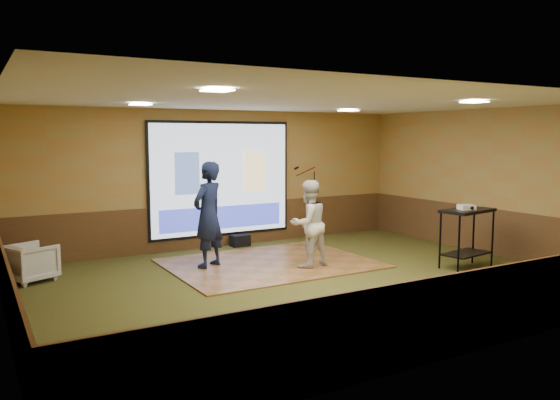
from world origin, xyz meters
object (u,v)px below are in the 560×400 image
duffel_bag (240,241)px  mic_stand (312,219)px  av_table (467,225)px  banquet_chair (31,263)px  player_right (308,224)px  projector_screen (222,180)px  projector (466,207)px  dance_floor (270,263)px  player_left (208,215)px

duffel_bag → mic_stand: bearing=-6.3°
av_table → banquet_chair: size_ratio=1.56×
av_table → duffel_bag: (-2.75, 3.91, -0.67)m
player_right → banquet_chair: (-4.56, 1.51, -0.51)m
player_right → duffel_bag: player_right is taller
projector_screen → player_right: size_ratio=2.07×
projector → banquet_chair: projector is taller
dance_floor → projector: bearing=-36.0°
av_table → mic_stand: bearing=104.8°
player_left → banquet_chair: (-2.95, 0.62, -0.68)m
player_left → duffel_bag: 2.25m
projector → duffel_bag: size_ratio=0.67×
player_right → projector: player_right is taller
player_left → player_right: size_ratio=1.21×
mic_stand → projector_screen: bearing=146.6°
projector → banquet_chair: (-7.01, 3.02, -0.83)m
dance_floor → mic_stand: mic_stand is taller
projector_screen → player_left: projector_screen is taller
dance_floor → player_right: 1.13m
projector → player_right: bearing=166.7°
dance_floor → av_table: (2.99, -2.08, 0.79)m
av_table → duffel_bag: 4.83m
player_right → projector: bearing=142.3°
projector_screen → dance_floor: projector_screen is taller
av_table → player_right: bearing=149.8°
projector_screen → player_left: size_ratio=1.70×
player_left → projector: player_left is taller
projector → duffel_bag: projector is taller
mic_stand → banquet_chair: size_ratio=2.48×
projector_screen → av_table: size_ratio=3.01×
banquet_chair → duffel_bag: banquet_chair is taller
dance_floor → player_left: 1.53m
player_left → av_table: player_left is taller
projector → duffel_bag: (-2.68, 3.95, -1.02)m
mic_stand → banquet_chair: mic_stand is taller
dance_floor → banquet_chair: size_ratio=5.35×
player_right → banquet_chair: bearing=-24.4°
projector_screen → banquet_chair: 4.30m
projector → mic_stand: mic_stand is taller
dance_floor → player_right: player_right is taller
av_table → duffel_bag: av_table is taller
banquet_chair → duffel_bag: 4.43m
dance_floor → projector: (2.92, -2.12, 1.14)m
projector_screen → dance_floor: size_ratio=0.88×
projector_screen → player_left: bearing=-120.7°
mic_stand → player_right: bearing=-147.2°
projector_screen → av_table: bearing=-53.0°
dance_floor → duffel_bag: duffel_bag is taller
player_left → av_table: (4.13, -2.36, -0.20)m
dance_floor → duffel_bag: bearing=82.5°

